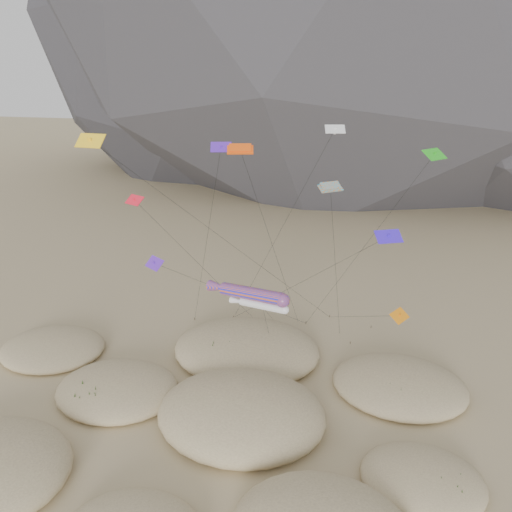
{
  "coord_description": "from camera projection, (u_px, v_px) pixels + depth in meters",
  "views": [
    {
      "loc": [
        11.01,
        -30.24,
        30.53
      ],
      "look_at": [
        1.17,
        12.0,
        13.87
      ],
      "focal_mm": 35.0,
      "sensor_mm": 36.0,
      "label": 1
    }
  ],
  "objects": [
    {
      "name": "multi_parafoil",
      "position": [
        331.0,
        190.0,
        43.16
      ],
      "size": [
        2.3,
        12.62,
        21.12
      ],
      "color": "orange",
      "rests_on": "ground"
    },
    {
      "name": "delta_kites",
      "position": [
        256.0,
        208.0,
        44.38
      ],
      "size": [
        30.82,
        20.77,
        25.72
      ],
      "color": "orange",
      "rests_on": "ground"
    },
    {
      "name": "dune_grass",
      "position": [
        216.0,
        434.0,
        42.87
      ],
      "size": [
        44.29,
        28.27,
        1.54
      ],
      "color": "black",
      "rests_on": "ground"
    },
    {
      "name": "dunes",
      "position": [
        210.0,
        415.0,
        45.32
      ],
      "size": [
        50.61,
        36.24,
        4.27
      ],
      "color": "#CCB789",
      "rests_on": "ground"
    },
    {
      "name": "kite_stakes",
      "position": [
        284.0,
        323.0,
        62.68
      ],
      "size": [
        22.11,
        6.2,
        0.3
      ],
      "color": "#3F2D1E",
      "rests_on": "ground"
    },
    {
      "name": "orange_parafoil",
      "position": [
        241.0,
        153.0,
        43.59
      ],
      "size": [
        4.99,
        14.36,
        24.14
      ],
      "color": "#E54A0C",
      "rests_on": "ground"
    },
    {
      "name": "white_tube_kite",
      "position": [
        260.0,
        305.0,
        46.16
      ],
      "size": [
        6.07,
        11.48,
        10.35
      ],
      "color": "silver",
      "rests_on": "ground"
    },
    {
      "name": "ground",
      "position": [
        209.0,
        464.0,
        40.78
      ],
      "size": [
        500.0,
        500.0,
        0.0
      ],
      "primitive_type": "plane",
      "color": "#CCB789",
      "rests_on": "ground"
    },
    {
      "name": "rainbow_tube_kite",
      "position": [
        249.0,
        293.0,
        46.68
      ],
      "size": [
        8.83,
        16.21,
        11.55
      ],
      "color": "orange",
      "rests_on": "ground"
    }
  ]
}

